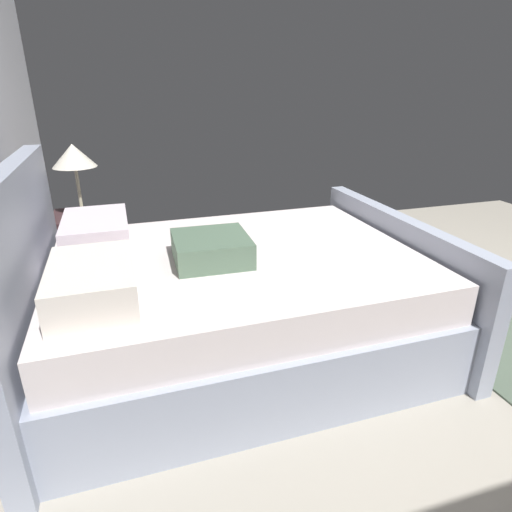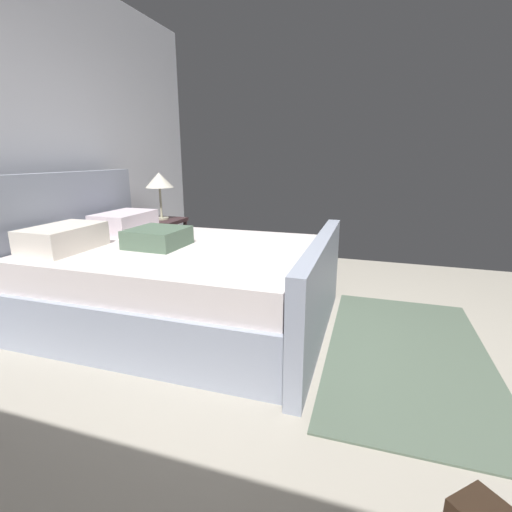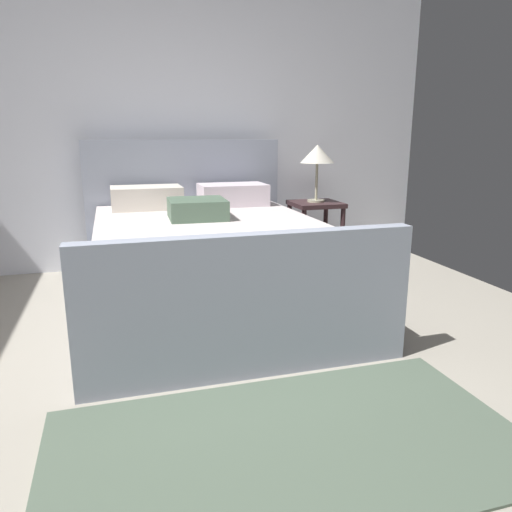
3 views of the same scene
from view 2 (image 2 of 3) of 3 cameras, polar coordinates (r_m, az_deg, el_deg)
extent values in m
cube|color=#A39C8D|center=(2.47, 19.49, -17.54)|extent=(5.36, 5.68, 0.02)
cube|color=#9AA2B5|center=(3.03, -11.31, -6.26)|extent=(1.62, 2.08, 0.40)
cube|color=#9AA2B5|center=(3.56, -27.14, 1.98)|extent=(1.72, 0.12, 1.16)
cube|color=#9AA2B5|center=(2.64, 9.67, -5.41)|extent=(1.72, 0.12, 0.74)
cube|color=silver|center=(2.93, -11.62, -0.61)|extent=(1.54, 2.02, 0.22)
cube|color=silver|center=(3.06, -27.63, 2.47)|extent=(0.56, 0.37, 0.18)
cube|color=silver|center=(3.59, -19.60, 4.96)|extent=(0.56, 0.37, 0.18)
cube|color=#4F6852|center=(2.92, -14.94, 2.79)|extent=(0.41, 0.41, 0.14)
cube|color=#392427|center=(4.36, -14.34, 5.27)|extent=(0.44, 0.44, 0.04)
cube|color=#392427|center=(4.44, -14.01, 0.18)|extent=(0.40, 0.40, 0.02)
cylinder|color=#392427|center=(4.16, -13.24, 0.67)|extent=(0.04, 0.04, 0.56)
cylinder|color=#392427|center=(4.48, -10.75, 1.82)|extent=(0.04, 0.04, 0.56)
cylinder|color=#392427|center=(4.37, -17.52, 1.04)|extent=(0.04, 0.04, 0.56)
cylinder|color=#392427|center=(4.67, -14.85, 2.12)|extent=(0.04, 0.04, 0.56)
cylinder|color=#B7B293|center=(4.35, -14.37, 5.66)|extent=(0.16, 0.16, 0.02)
cylinder|color=#B7B293|center=(4.33, -14.52, 7.99)|extent=(0.02, 0.02, 0.34)
cone|color=beige|center=(4.31, -14.74, 11.29)|extent=(0.31, 0.31, 0.16)
cube|color=#516150|center=(2.77, 22.34, -13.65)|extent=(1.92, 1.05, 0.01)
camera|label=1|loc=(2.02, -67.29, 13.12)|focal=30.06mm
camera|label=3|loc=(2.63, 63.91, 4.91)|focal=34.17mm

